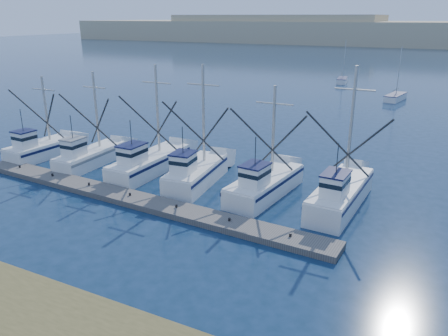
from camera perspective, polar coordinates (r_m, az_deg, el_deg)
The scene contains 6 objects.
ground at distance 22.16m, azimuth -2.57°, elevation -14.52°, with size 500.00×500.00×0.00m, color #0D243A.
floating_dock at distance 31.43m, azimuth -12.15°, elevation -3.89°, with size 29.92×1.99×0.40m, color #635D58.
dune_ridge at distance 226.35m, azimuth 25.15°, elevation 15.64°, with size 360.00×60.00×10.00m, color tan.
trawler_fleet at distance 34.20m, azimuth -5.51°, elevation -0.28°, with size 29.89×8.74×9.32m.
sailboat_near at distance 73.05m, azimuth 21.48°, elevation 8.60°, with size 2.86×6.06×8.10m.
sailboat_far at distance 89.55m, azimuth 15.19°, elevation 10.99°, with size 2.29×5.38×8.10m.
Camera 1 is at (9.06, -16.05, 12.30)m, focal length 35.00 mm.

